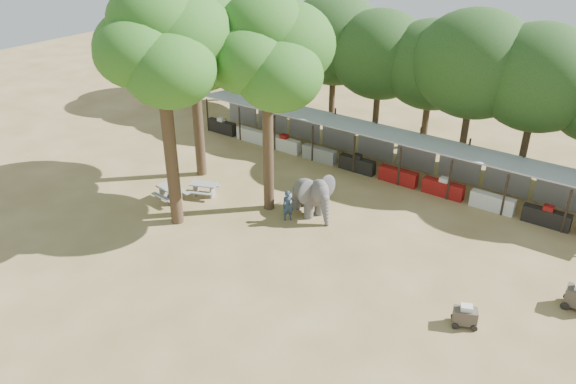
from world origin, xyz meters
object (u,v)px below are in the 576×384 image
Objects in this scene: handler at (288,206)px; picnic_table_far at (204,188)px; yard_tree_center at (160,44)px; elephant at (312,194)px; yard_tree_back at (267,51)px; picnic_table_near at (170,192)px; cart_front at (465,316)px; yard_tree_left at (192,39)px.

handler reaches higher than picnic_table_far.
yard_tree_center is 10.72m from elephant.
yard_tree_back is 6.70× the size of handler.
handler is 6.93m from picnic_table_near.
yard_tree_center is 3.82× the size of elephant.
yard_tree_center is 17.61m from cart_front.
elephant is 1.45m from handler.
yard_tree_back is 6.49× the size of picnic_table_near.
yard_tree_left is at bearing -160.34° from elephant.
yard_tree_left reaches higher than elephant.
yard_tree_back is (6.00, -1.00, 0.34)m from yard_tree_left.
handler is (-0.64, -1.26, -0.33)m from elephant.
elephant is at bearing -2.71° from yard_tree_left.
elephant is 1.80× the size of picnic_table_near.
elephant is 1.65× the size of picnic_table_far.
yard_tree_back reaches higher than picnic_table_far.
yard_tree_left is 3.50× the size of elephant.
handler is at bearing 35.16° from yard_tree_center.
elephant reaches higher than picnic_table_far.
cart_front is (18.28, -4.31, -7.72)m from yard_tree_left.
yard_tree_left is 8.62m from picnic_table_near.
yard_tree_back is at bearing -143.51° from elephant.
cart_front reaches higher than picnic_table_near.
yard_tree_center is at bearing -97.27° from picnic_table_far.
picnic_table_far is at bearing 136.65° from handler.
yard_tree_center is at bearing 158.20° from cart_front.
cart_front is at bearing -29.83° from picnic_table_far.
handler is at bearing -94.75° from elephant.
picnic_table_far is (2.25, -2.21, -7.71)m from yard_tree_left.
cart_front is (12.28, -3.31, -8.06)m from yard_tree_back.
yard_tree_back reaches higher than picnic_table_near.
yard_tree_back reaches higher than handler.
yard_tree_left is at bearing 120.96° from yard_tree_center.
yard_tree_center is at bearing 166.08° from handler.
yard_tree_left is at bearing 142.34° from cart_front.
yard_tree_center is at bearing -28.88° from picnic_table_near.
yard_tree_back is 8.96m from picnic_table_far.
picnic_table_near is 17.13m from cart_front.
yard_tree_back reaches higher than yard_tree_left.
elephant is 6.45m from picnic_table_far.
yard_tree_center reaches higher than elephant.
yard_tree_back is 9.76m from picnic_table_near.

